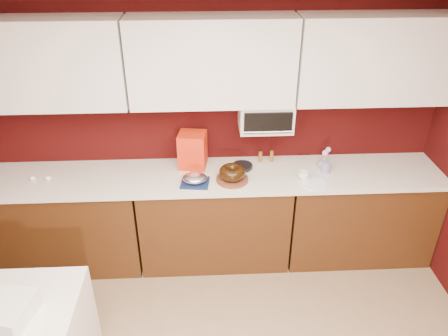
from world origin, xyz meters
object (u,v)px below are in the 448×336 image
at_px(pandoro_box, 193,150).
at_px(foil_ham_nest, 195,178).
at_px(toaster_oven, 266,115).
at_px(coffee_mug, 304,175).
at_px(flower_vase, 324,162).
at_px(bundt_cake, 232,173).
at_px(blue_jar, 326,167).

bearing_deg(pandoro_box, foil_ham_nest, -77.70).
relative_size(foil_ham_nest, pandoro_box, 0.64).
xyz_separation_m(toaster_oven, pandoro_box, (-0.63, -0.00, -0.32)).
bearing_deg(pandoro_box, coffee_mug, -7.61).
distance_m(coffee_mug, flower_vase, 0.29).
distance_m(bundt_cake, pandoro_box, 0.44).
distance_m(foil_ham_nest, pandoro_box, 0.32).
height_order(toaster_oven, flower_vase, toaster_oven).
bearing_deg(flower_vase, pandoro_box, 175.42).
height_order(foil_ham_nest, flower_vase, flower_vase).
bearing_deg(foil_ham_nest, coffee_mug, 1.65).
height_order(bundt_cake, pandoro_box, pandoro_box).
height_order(toaster_oven, pandoro_box, toaster_oven).
distance_m(toaster_oven, coffee_mug, 0.60).
relative_size(pandoro_box, blue_jar, 3.32).
bearing_deg(bundt_cake, flower_vase, 12.32).
relative_size(blue_jar, flower_vase, 0.82).
distance_m(foil_ham_nest, coffee_mug, 0.92).
bearing_deg(pandoro_box, toaster_oven, 9.02).
bearing_deg(foil_ham_nest, toaster_oven, 26.52).
bearing_deg(coffee_mug, foil_ham_nest, -178.35).
distance_m(toaster_oven, foil_ham_nest, 0.80).
bearing_deg(bundt_cake, blue_jar, 7.54).
relative_size(foil_ham_nest, coffee_mug, 2.30).
xyz_separation_m(toaster_oven, flower_vase, (0.53, -0.09, -0.42)).
xyz_separation_m(foil_ham_nest, pandoro_box, (-0.02, 0.30, 0.10)).
relative_size(foil_ham_nest, flower_vase, 1.75).
relative_size(bundt_cake, foil_ham_nest, 1.09).
bearing_deg(coffee_mug, blue_jar, 27.45).
height_order(pandoro_box, blue_jar, pandoro_box).
bearing_deg(flower_vase, bundt_cake, -167.68).
bearing_deg(bundt_cake, toaster_oven, 42.64).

